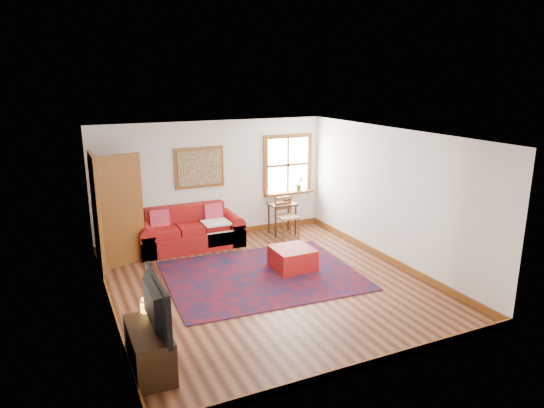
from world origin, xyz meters
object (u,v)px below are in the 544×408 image
red_ottoman (293,258)px  ladder_back_chair (286,214)px  red_leather_sofa (189,234)px  media_cabinet (149,349)px  side_table (282,209)px

red_ottoman → ladder_back_chair: 1.85m
red_leather_sofa → media_cabinet: 4.31m
side_table → red_ottoman: bearing=-110.7°
red_leather_sofa → media_cabinet: (-1.59, -4.00, -0.01)m
red_leather_sofa → media_cabinet: red_leather_sofa is taller
red_leather_sofa → side_table: bearing=-1.0°
ladder_back_chair → media_cabinet: 5.24m
red_ottoman → side_table: 2.07m
media_cabinet → red_leather_sofa: bearing=68.3°
red_leather_sofa → ladder_back_chair: ladder_back_chair is taller
red_ottoman → red_leather_sofa: bearing=125.6°
side_table → media_cabinet: size_ratio=0.72×
red_leather_sofa → ladder_back_chair: 2.09m
ladder_back_chair → side_table: bearing=84.9°
ladder_back_chair → media_cabinet: (-3.65, -3.75, -0.24)m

